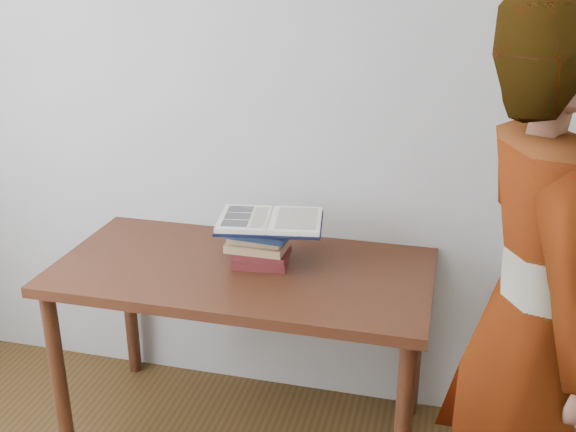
# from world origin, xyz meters

# --- Properties ---
(desk) EXTENTS (1.46, 0.73, 0.78)m
(desk) POSITION_xyz_m (0.11, 1.38, 0.69)
(desk) COLOR #4A2112
(desk) RESTS_ON ground
(book_stack) EXTENTS (0.27, 0.19, 0.18)m
(book_stack) POSITION_xyz_m (0.16, 1.43, 0.88)
(book_stack) COLOR maroon
(book_stack) RESTS_ON desk
(open_book) EXTENTS (0.43, 0.33, 0.03)m
(open_book) POSITION_xyz_m (0.21, 1.41, 0.98)
(open_book) COLOR black
(open_book) RESTS_ON book_stack
(reader) EXTENTS (0.58, 0.76, 1.86)m
(reader) POSITION_xyz_m (1.12, 0.94, 0.93)
(reader) COLOR tan
(reader) RESTS_ON ground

